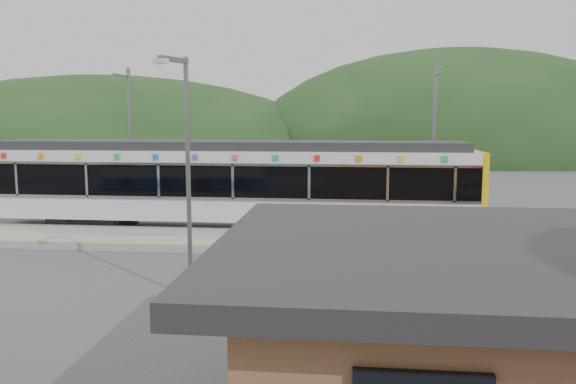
# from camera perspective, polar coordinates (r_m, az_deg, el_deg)

# --- Properties ---
(ground) EXTENTS (120.00, 120.00, 0.00)m
(ground) POSITION_cam_1_polar(r_m,az_deg,el_deg) (17.92, -4.49, -7.73)
(ground) COLOR #4C4C4F
(ground) RESTS_ON ground
(hills) EXTENTS (146.00, 149.00, 26.00)m
(hills) POSITION_cam_1_polar(r_m,az_deg,el_deg) (22.95, 13.47, -4.51)
(hills) COLOR #1E3D19
(hills) RESTS_ON ground
(platform) EXTENTS (26.00, 3.20, 0.30)m
(platform) POSITION_cam_1_polar(r_m,az_deg,el_deg) (21.04, -2.83, -4.99)
(platform) COLOR #9E9E99
(platform) RESTS_ON ground
(yellow_line) EXTENTS (26.00, 0.10, 0.01)m
(yellow_line) POSITION_cam_1_polar(r_m,az_deg,el_deg) (19.75, -3.43, -5.36)
(yellow_line) COLOR yellow
(yellow_line) RESTS_ON platform
(train) EXTENTS (20.44, 3.01, 3.74)m
(train) POSITION_cam_1_polar(r_m,az_deg,el_deg) (23.66, -6.03, 1.08)
(train) COLOR black
(train) RESTS_ON ground
(catenary_mast_west) EXTENTS (0.18, 1.80, 7.00)m
(catenary_mast_west) POSITION_cam_1_polar(r_m,az_deg,el_deg) (27.54, -15.72, 5.05)
(catenary_mast_west) COLOR slate
(catenary_mast_west) RESTS_ON ground
(catenary_mast_east) EXTENTS (0.18, 1.80, 7.00)m
(catenary_mast_east) POSITION_cam_1_polar(r_m,az_deg,el_deg) (25.84, 14.59, 4.95)
(catenary_mast_east) COLOR slate
(catenary_mast_east) RESTS_ON ground
(station_shelter) EXTENTS (9.20, 6.20, 3.00)m
(station_shelter) POSITION_cam_1_polar(r_m,az_deg,el_deg) (9.02, 24.31, -13.66)
(station_shelter) COLOR #91603F
(station_shelter) RESTS_ON ground
(lamp_post) EXTENTS (0.50, 1.14, 6.22)m
(lamp_post) POSITION_cam_1_polar(r_m,az_deg,el_deg) (14.48, -10.28, 3.45)
(lamp_post) COLOR slate
(lamp_post) RESTS_ON ground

